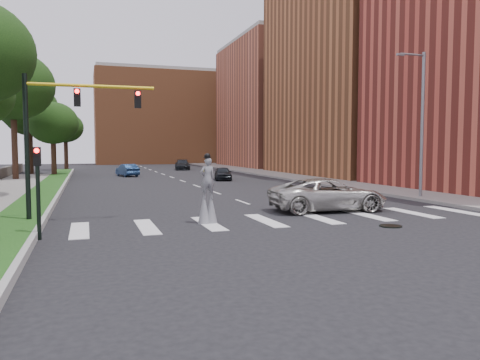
# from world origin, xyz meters

# --- Properties ---
(ground_plane) EXTENTS (160.00, 160.00, 0.00)m
(ground_plane) POSITION_xyz_m (0.00, 0.00, 0.00)
(ground_plane) COLOR black
(ground_plane) RESTS_ON ground
(grass_median) EXTENTS (2.00, 60.00, 0.25)m
(grass_median) POSITION_xyz_m (-11.50, 20.00, 0.12)
(grass_median) COLOR #184413
(grass_median) RESTS_ON ground
(median_curb) EXTENTS (0.20, 60.00, 0.28)m
(median_curb) POSITION_xyz_m (-10.45, 20.00, 0.14)
(median_curb) COLOR #979792
(median_curb) RESTS_ON ground
(sidewalk_right) EXTENTS (5.00, 90.00, 0.18)m
(sidewalk_right) POSITION_xyz_m (12.50, 25.00, 0.09)
(sidewalk_right) COLOR slate
(sidewalk_right) RESTS_ON ground
(manhole) EXTENTS (0.90, 0.90, 0.04)m
(manhole) POSITION_xyz_m (3.00, -2.00, 0.02)
(manhole) COLOR black
(manhole) RESTS_ON ground
(building_mid) EXTENTS (16.00, 22.00, 24.00)m
(building_mid) POSITION_xyz_m (22.00, 30.00, 12.00)
(building_mid) COLOR #9C5731
(building_mid) RESTS_ON ground
(building_far) EXTENTS (16.00, 22.00, 20.00)m
(building_far) POSITION_xyz_m (22.00, 54.00, 10.00)
(building_far) COLOR #BA5F44
(building_far) RESTS_ON ground
(building_backdrop) EXTENTS (26.00, 14.00, 18.00)m
(building_backdrop) POSITION_xyz_m (6.00, 78.00, 9.00)
(building_backdrop) COLOR #9C5731
(building_backdrop) RESTS_ON ground
(streetlight) EXTENTS (2.05, 0.20, 9.00)m
(streetlight) POSITION_xyz_m (10.90, 6.00, 4.90)
(streetlight) COLOR slate
(streetlight) RESTS_ON ground
(traffic_signal) EXTENTS (5.30, 0.23, 6.20)m
(traffic_signal) POSITION_xyz_m (-9.78, 3.00, 4.15)
(traffic_signal) COLOR black
(traffic_signal) RESTS_ON ground
(secondary_signal) EXTENTS (0.25, 0.21, 3.23)m
(secondary_signal) POSITION_xyz_m (-10.30, -0.50, 1.95)
(secondary_signal) COLOR black
(secondary_signal) RESTS_ON ground
(stilt_performer) EXTENTS (0.84, 0.56, 2.97)m
(stilt_performer) POSITION_xyz_m (-3.87, 1.09, 1.17)
(stilt_performer) COLOR black
(stilt_performer) RESTS_ON ground
(suv_crossing) EXTENTS (6.09, 3.08, 1.65)m
(suv_crossing) POSITION_xyz_m (2.90, 3.00, 0.82)
(suv_crossing) COLOR #B9B6AE
(suv_crossing) RESTS_ON ground
(car_near) EXTENTS (2.36, 4.13, 1.32)m
(car_near) POSITION_xyz_m (4.03, 26.08, 0.66)
(car_near) COLOR black
(car_near) RESTS_ON ground
(car_mid) EXTENTS (2.42, 4.37, 1.36)m
(car_mid) POSITION_xyz_m (-4.40, 35.27, 0.68)
(car_mid) COLOR navy
(car_mid) RESTS_ON ground
(car_far) EXTENTS (2.79, 5.26, 1.45)m
(car_far) POSITION_xyz_m (4.39, 48.30, 0.73)
(car_far) COLOR black
(car_far) RESTS_ON ground
(tree_4) EXTENTS (7.69, 7.69, 12.37)m
(tree_4) POSITION_xyz_m (-15.20, 31.47, 9.07)
(tree_4) COLOR black
(tree_4) RESTS_ON ground
(tree_5) EXTENTS (5.92, 5.92, 9.66)m
(tree_5) POSITION_xyz_m (-15.09, 43.86, 7.10)
(tree_5) COLOR black
(tree_5) RESTS_ON ground
(tree_6) EXTENTS (5.43, 5.43, 8.20)m
(tree_6) POSITION_xyz_m (-12.11, 37.47, 5.85)
(tree_6) COLOR black
(tree_6) RESTS_ON ground
(tree_7) EXTENTS (4.93, 4.93, 8.10)m
(tree_7) POSITION_xyz_m (-11.40, 52.38, 5.96)
(tree_7) COLOR black
(tree_7) RESTS_ON ground
(tree_8) EXTENTS (6.70, 6.70, 10.68)m
(tree_8) POSITION_xyz_m (-15.02, 41.98, 7.80)
(tree_8) COLOR black
(tree_8) RESTS_ON ground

